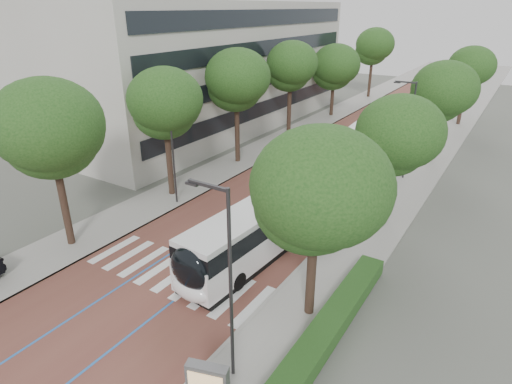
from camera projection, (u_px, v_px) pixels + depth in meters
ground at (161, 283)px, 22.70m from camera, size 160.00×160.00×0.00m
road at (386, 123)px, 53.65m from camera, size 11.00×140.00×0.02m
sidewalk_left at (331, 115)px, 57.32m from camera, size 4.00×140.00×0.12m
sidewalk_right at (450, 131)px, 49.95m from camera, size 4.00×140.00×0.12m
kerb_left at (344, 117)px, 56.39m from camera, size 0.20×140.00×0.14m
kerb_right at (433, 129)px, 50.88m from camera, size 0.20×140.00×0.14m
zebra_crossing at (177, 275)px, 23.37m from camera, size 10.55×3.60×0.01m
lane_line_left at (374, 121)px, 54.43m from camera, size 0.12×126.00×0.01m
lane_line_right at (399, 125)px, 52.86m from camera, size 0.12×126.00×0.01m
office_building at (202, 65)px, 51.14m from camera, size 18.11×40.00×14.00m
hedge at (319, 341)px, 18.02m from camera, size 1.20×14.00×0.80m
streetlight_near at (226, 272)px, 15.20m from camera, size 1.82×0.20×8.00m
streetlight_far at (408, 123)px, 34.55m from camera, size 1.82×0.20×8.00m
lamp_post_left at (173, 151)px, 30.25m from camera, size 0.14×0.14×8.00m
trees_left at (279, 76)px, 43.41m from camera, size 6.11×60.90×10.02m
trees_right at (420, 113)px, 32.33m from camera, size 5.95×47.65×8.79m
lead_bus at (284, 213)px, 26.69m from camera, size 3.70×18.52×3.20m
bus_queued_0 at (360, 145)px, 39.92m from camera, size 3.28×12.53×3.20m
bus_queued_1 at (405, 118)px, 49.50m from camera, size 3.12×12.50×3.20m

